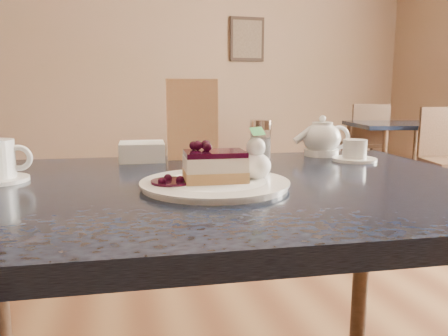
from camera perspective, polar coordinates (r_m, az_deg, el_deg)
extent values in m
cube|color=#94715C|center=(5.58, -15.66, 15.37)|extent=(8.00, 0.02, 3.00)
cube|color=black|center=(5.83, 3.03, 16.44)|extent=(0.45, 0.03, 0.55)
cube|color=#1B253D|center=(0.91, -1.72, -3.08)|extent=(1.25, 0.88, 0.04)
cylinder|color=#483121|center=(1.40, -27.26, -15.60)|extent=(0.05, 0.05, 0.71)
cylinder|color=#483121|center=(1.50, 17.43, -13.17)|extent=(0.05, 0.05, 0.71)
cylinder|color=white|center=(0.86, -1.20, -2.13)|extent=(0.28, 0.28, 0.01)
cube|color=tan|center=(0.85, -1.21, -1.01)|extent=(0.13, 0.09, 0.02)
cube|color=beige|center=(0.85, -1.21, 0.64)|extent=(0.12, 0.09, 0.03)
cube|color=black|center=(0.84, -1.22, 1.91)|extent=(0.12, 0.09, 0.01)
ellipsoid|color=white|center=(0.88, 4.15, 0.29)|extent=(0.06, 0.06, 0.05)
cylinder|color=black|center=(0.84, -6.86, -1.80)|extent=(0.08, 0.08, 0.01)
torus|color=white|center=(1.01, -25.26, 1.19)|extent=(0.06, 0.01, 0.06)
cylinder|color=white|center=(1.24, 16.64, 1.09)|extent=(0.12, 0.12, 0.01)
cylinder|color=white|center=(1.23, 16.71, 2.42)|extent=(0.06, 0.06, 0.05)
ellipsoid|color=white|center=(1.31, 12.65, 3.61)|extent=(0.11, 0.11, 0.09)
cylinder|color=white|center=(1.30, 12.73, 5.91)|extent=(0.06, 0.06, 0.01)
cylinder|color=white|center=(1.28, 9.65, 3.56)|extent=(0.06, 0.02, 0.05)
cube|color=beige|center=(1.21, -4.15, 6.32)|extent=(0.14, 0.04, 0.22)
cylinder|color=white|center=(1.20, 4.79, 3.06)|extent=(0.06, 0.06, 0.08)
cylinder|color=silver|center=(1.19, 4.83, 5.68)|extent=(0.06, 0.06, 0.02)
cube|color=white|center=(1.21, -10.66, 2.15)|extent=(0.13, 0.13, 0.05)
cube|color=#1B253D|center=(4.23, 22.32, 5.23)|extent=(1.01, 0.87, 0.04)
cylinder|color=#483121|center=(3.83, 20.10, -0.03)|extent=(0.04, 0.04, 0.63)
cylinder|color=#483121|center=(4.29, 15.82, 1.22)|extent=(0.04, 0.04, 0.63)
cylinder|color=#483121|center=(4.71, 23.60, 1.50)|extent=(0.04, 0.04, 0.63)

